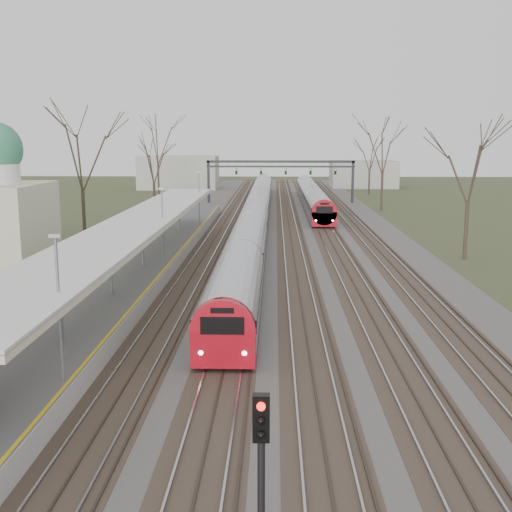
# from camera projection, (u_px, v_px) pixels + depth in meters

# --- Properties ---
(track_bed) EXTENTS (24.00, 160.00, 0.22)m
(track_bed) POSITION_uv_depth(u_px,v_px,m) (283.00, 233.00, 62.15)
(track_bed) COLOR #474442
(track_bed) RESTS_ON ground
(platform) EXTENTS (3.50, 69.00, 1.00)m
(platform) POSITION_uv_depth(u_px,v_px,m) (153.00, 263.00, 45.14)
(platform) COLOR #9E9B93
(platform) RESTS_ON ground
(canopy) EXTENTS (4.10, 50.00, 3.11)m
(canopy) POSITION_uv_depth(u_px,v_px,m) (138.00, 223.00, 40.08)
(canopy) COLOR slate
(canopy) RESTS_ON platform
(signal_gantry) EXTENTS (21.00, 0.59, 6.08)m
(signal_gantry) POSITION_uv_depth(u_px,v_px,m) (281.00, 169.00, 90.75)
(signal_gantry) COLOR black
(signal_gantry) RESTS_ON ground
(tree_west_far) EXTENTS (5.50, 5.50, 11.33)m
(tree_west_far) POSITION_uv_depth(u_px,v_px,m) (81.00, 152.00, 54.33)
(tree_west_far) COLOR #2D231C
(tree_west_far) RESTS_ON ground
(tree_east_far) EXTENTS (5.00, 5.00, 10.30)m
(tree_east_far) POSITION_uv_depth(u_px,v_px,m) (470.00, 164.00, 47.66)
(tree_east_far) COLOR #2D231C
(tree_east_far) RESTS_ON ground
(train_near) EXTENTS (2.62, 90.21, 3.05)m
(train_near) POSITION_uv_depth(u_px,v_px,m) (256.00, 211.00, 68.90)
(train_near) COLOR #9B9DA4
(train_near) RESTS_ON ground
(train_far) EXTENTS (2.62, 45.21, 3.05)m
(train_far) POSITION_uv_depth(u_px,v_px,m) (312.00, 196.00, 86.74)
(train_far) COLOR #9B9DA4
(train_far) RESTS_ON ground
(signal_post) EXTENTS (0.35, 0.45, 4.10)m
(signal_post) POSITION_uv_depth(u_px,v_px,m) (261.00, 456.00, 13.15)
(signal_post) COLOR black
(signal_post) RESTS_ON ground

